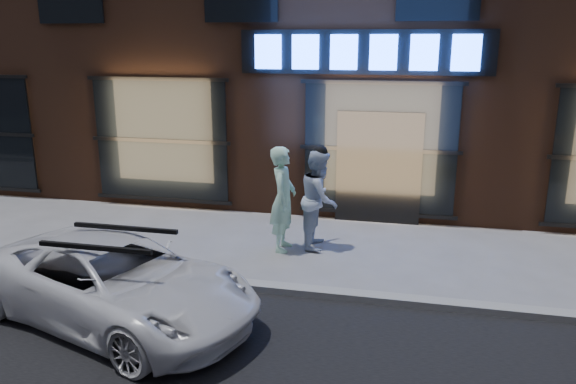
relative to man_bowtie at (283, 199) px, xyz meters
name	(u,v)px	position (x,y,z in m)	size (l,w,h in m)	color
ground	(358,300)	(1.61, -1.86, -0.99)	(90.00, 90.00, 0.00)	slate
curb	(358,296)	(1.61, -1.86, -0.93)	(60.00, 0.25, 0.12)	gray
man_bowtie	(283,199)	(0.00, 0.00, 0.00)	(0.72, 0.47, 1.98)	#C2FFDE
man_cap	(320,199)	(0.63, 0.33, -0.05)	(0.91, 0.71, 1.88)	white
white_suv	(115,281)	(-1.66, -3.24, -0.39)	(1.98, 4.29, 1.19)	white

